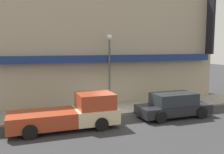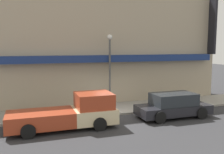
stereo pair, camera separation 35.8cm
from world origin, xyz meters
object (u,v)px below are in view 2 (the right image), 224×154
at_px(pickup_truck, 70,113).
at_px(street_lamp, 110,61).
at_px(parked_car, 173,106).
at_px(fire_hydrant, 93,107).

bearing_deg(pickup_truck, street_lamp, 45.25).
bearing_deg(parked_car, pickup_truck, 178.99).
distance_m(fire_hydrant, street_lamp, 3.57).
distance_m(parked_car, street_lamp, 5.38).
height_order(pickup_truck, street_lamp, street_lamp).
bearing_deg(street_lamp, parked_car, -51.59).
bearing_deg(fire_hydrant, street_lamp, 40.98).
bearing_deg(street_lamp, fire_hydrant, -139.02).
bearing_deg(parked_car, fire_hydrant, 152.19).
xyz_separation_m(parked_car, fire_hydrant, (-4.53, 2.29, -0.25)).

